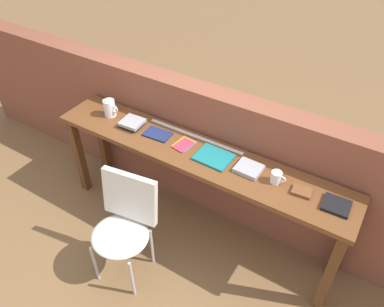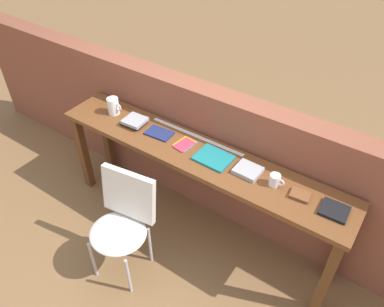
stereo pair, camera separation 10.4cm
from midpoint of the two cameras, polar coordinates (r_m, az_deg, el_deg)
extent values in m
plane|color=brown|center=(3.35, -1.58, -14.19)|extent=(40.00, 40.00, 0.00)
cube|color=brown|center=(3.27, 4.79, -0.19)|extent=(6.00, 0.20, 1.23)
cube|color=brown|center=(2.89, 1.59, -0.10)|extent=(2.50, 0.44, 0.04)
cube|color=#5B341A|center=(3.72, -15.45, 0.11)|extent=(0.07, 0.07, 0.84)
cube|color=#5B341A|center=(2.86, 20.81, -17.49)|extent=(0.07, 0.07, 0.84)
cube|color=#5B341A|center=(3.88, -12.07, 2.62)|extent=(0.07, 0.07, 0.84)
cube|color=#5B341A|center=(3.06, 22.69, -13.03)|extent=(0.07, 0.07, 0.84)
ellipsoid|color=silver|center=(2.92, -10.17, -11.85)|extent=(0.50, 0.48, 0.08)
cube|color=silver|center=(2.84, -8.59, -6.19)|extent=(0.45, 0.17, 0.40)
cylinder|color=#B2B2B7|center=(3.12, -13.90, -15.46)|extent=(0.02, 0.02, 0.41)
cylinder|color=#B2B2B7|center=(2.99, -8.62, -18.04)|extent=(0.02, 0.02, 0.41)
cylinder|color=#B2B2B7|center=(3.26, -10.55, -11.51)|extent=(0.02, 0.02, 0.41)
cylinder|color=#B2B2B7|center=(3.13, -5.43, -13.74)|extent=(0.02, 0.02, 0.41)
cylinder|color=white|center=(3.32, -11.02, 7.11)|extent=(0.10, 0.10, 0.15)
cone|color=white|center=(3.26, -11.58, 8.15)|extent=(0.04, 0.03, 0.04)
torus|color=white|center=(3.28, -10.30, 6.97)|extent=(0.07, 0.01, 0.07)
cube|color=black|center=(3.19, -7.92, 4.71)|extent=(0.19, 0.16, 0.03)
cube|color=#9E9EA3|center=(3.17, -7.79, 4.98)|extent=(0.19, 0.18, 0.03)
cube|color=navy|center=(3.06, -4.04, 3.10)|extent=(0.23, 0.16, 0.02)
cube|color=#3399D8|center=(2.94, 0.04, 1.40)|extent=(0.13, 0.18, 0.00)
cube|color=orange|center=(2.95, -0.18, 1.55)|extent=(0.13, 0.17, 0.00)
cube|color=#E5334C|center=(2.93, -0.18, 1.34)|extent=(0.13, 0.17, 0.00)
cube|color=#19757A|center=(2.82, 4.35, -0.67)|extent=(0.27, 0.22, 0.02)
cube|color=#9E9EA3|center=(2.73, 9.60, -2.58)|extent=(0.19, 0.17, 0.03)
cylinder|color=white|center=(2.65, 13.59, -3.96)|extent=(0.08, 0.08, 0.09)
torus|color=white|center=(2.64, 14.46, -4.32)|extent=(0.06, 0.01, 0.06)
cube|color=brown|center=(2.64, 17.25, -6.11)|extent=(0.14, 0.11, 0.02)
cube|color=black|center=(2.62, 21.96, -8.08)|extent=(0.18, 0.17, 0.02)
cube|color=silver|center=(3.03, 1.66, 2.67)|extent=(0.86, 0.03, 0.00)
camera|label=1|loc=(0.05, -88.95, 0.89)|focal=35.00mm
camera|label=2|loc=(0.05, 91.05, -0.89)|focal=35.00mm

